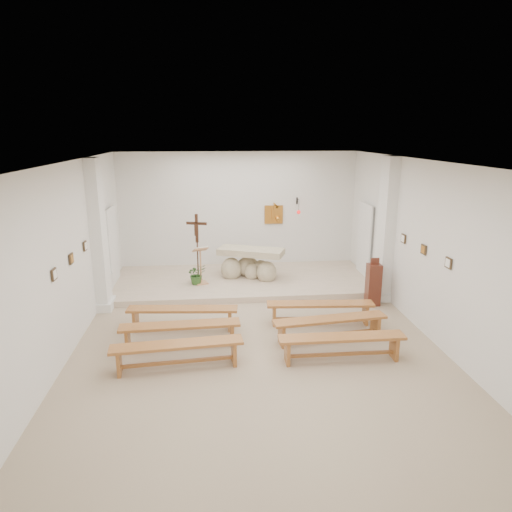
{
  "coord_description": "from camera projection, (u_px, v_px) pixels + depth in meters",
  "views": [
    {
      "loc": [
        -0.83,
        -8.4,
        4.02
      ],
      "look_at": [
        0.18,
        1.6,
        1.29
      ],
      "focal_mm": 32.0,
      "sensor_mm": 36.0,
      "label": 1
    }
  ],
  "objects": [
    {
      "name": "station_frame_right_rear",
      "position": [
        403.0,
        238.0,
        10.23
      ],
      "size": [
        0.03,
        0.2,
        0.2
      ],
      "primitive_type": "cube",
      "color": "#3F2E1B",
      "rests_on": "wall_right"
    },
    {
      "name": "bench_right_front",
      "position": [
        320.0,
        308.0,
        9.82
      ],
      "size": [
        2.32,
        0.54,
        0.49
      ],
      "rotation": [
        0.0,
        0.0,
        -0.08
      ],
      "color": "#A86A30",
      "rests_on": "ground"
    },
    {
      "name": "altar",
      "position": [
        250.0,
        265.0,
        12.5
      ],
      "size": [
        1.89,
        1.28,
        0.91
      ],
      "rotation": [
        0.0,
        0.0,
        -0.38
      ],
      "color": "beige",
      "rests_on": "sanctuary_platform"
    },
    {
      "name": "bench_right_third",
      "position": [
        342.0,
        342.0,
        8.23
      ],
      "size": [
        2.3,
        0.38,
        0.49
      ],
      "rotation": [
        0.0,
        0.0,
        -0.01
      ],
      "color": "#A86A30",
      "rests_on": "ground"
    },
    {
      "name": "sanctuary_platform",
      "position": [
        243.0,
        281.0,
        12.54
      ],
      "size": [
        6.98,
        3.0,
        0.15
      ],
      "primitive_type": "cube",
      "color": "beige",
      "rests_on": "ground"
    },
    {
      "name": "ceiling",
      "position": [
        255.0,
        163.0,
        8.28
      ],
      "size": [
        7.0,
        10.0,
        0.02
      ],
      "primitive_type": "cube",
      "color": "silver",
      "rests_on": "wall_back"
    },
    {
      "name": "station_frame_right_front",
      "position": [
        448.0,
        263.0,
        8.31
      ],
      "size": [
        0.03,
        0.2,
        0.2
      ],
      "primitive_type": "cube",
      "color": "#3F2E1B",
      "rests_on": "wall_right"
    },
    {
      "name": "wall_left",
      "position": [
        67.0,
        260.0,
        8.4
      ],
      "size": [
        0.02,
        10.0,
        3.5
      ],
      "primitive_type": "cube",
      "color": "silver",
      "rests_on": "ground"
    },
    {
      "name": "wall_back",
      "position": [
        239.0,
        212.0,
        13.53
      ],
      "size": [
        7.0,
        0.02,
        3.5
      ],
      "primitive_type": "cube",
      "color": "silver",
      "rests_on": "ground"
    },
    {
      "name": "potted_plant",
      "position": [
        197.0,
        274.0,
        11.99
      ],
      "size": [
        0.6,
        0.57,
        0.54
      ],
      "primitive_type": "imported",
      "rotation": [
        0.0,
        0.0,
        0.38
      ],
      "color": "#2E5923",
      "rests_on": "sanctuary_platform"
    },
    {
      "name": "station_frame_right_mid",
      "position": [
        424.0,
        249.0,
        9.27
      ],
      "size": [
        0.03,
        0.2,
        0.2
      ],
      "primitive_type": "cube",
      "color": "#3F2E1B",
      "rests_on": "wall_right"
    },
    {
      "name": "gold_wall_relief",
      "position": [
        274.0,
        215.0,
        13.63
      ],
      "size": [
        0.55,
        0.04,
        0.55
      ],
      "primitive_type": "cube",
      "color": "orange",
      "rests_on": "wall_back"
    },
    {
      "name": "lectern",
      "position": [
        201.0,
        265.0,
        11.95
      ],
      "size": [
        0.44,
        0.4,
        1.03
      ],
      "rotation": [
        0.0,
        0.0,
        0.34
      ],
      "color": "tan",
      "rests_on": "sanctuary_platform"
    },
    {
      "name": "bench_left_second",
      "position": [
        180.0,
        330.0,
        8.74
      ],
      "size": [
        2.31,
        0.45,
        0.49
      ],
      "rotation": [
        0.0,
        0.0,
        0.04
      ],
      "color": "#A86A30",
      "rests_on": "ground"
    },
    {
      "name": "pilaster_right",
      "position": [
        386.0,
        230.0,
        10.99
      ],
      "size": [
        0.26,
        0.55,
        3.5
      ],
      "primitive_type": "cube",
      "color": "white",
      "rests_on": "ground"
    },
    {
      "name": "radiator_left",
      "position": [
        108.0,
        288.0,
        11.39
      ],
      "size": [
        0.1,
        0.85,
        0.52
      ],
      "primitive_type": "cube",
      "color": "silver",
      "rests_on": "ground"
    },
    {
      "name": "bench_right_second",
      "position": [
        330.0,
        324.0,
        9.02
      ],
      "size": [
        2.32,
        0.64,
        0.49
      ],
      "rotation": [
        0.0,
        0.0,
        0.12
      ],
      "color": "#A86A30",
      "rests_on": "ground"
    },
    {
      "name": "bench_left_front",
      "position": [
        183.0,
        313.0,
        9.54
      ],
      "size": [
        2.32,
        0.58,
        0.49
      ],
      "rotation": [
        0.0,
        0.0,
        -0.09
      ],
      "color": "#A86A30",
      "rests_on": "ground"
    },
    {
      "name": "sanctuary_lamp",
      "position": [
        298.0,
        210.0,
        13.41
      ],
      "size": [
        0.11,
        0.36,
        0.44
      ],
      "color": "black",
      "rests_on": "wall_back"
    },
    {
      "name": "pilaster_left",
      "position": [
        99.0,
        236.0,
        10.33
      ],
      "size": [
        0.26,
        0.55,
        3.5
      ],
      "primitive_type": "cube",
      "color": "white",
      "rests_on": "ground"
    },
    {
      "name": "donation_pedestal",
      "position": [
        373.0,
        284.0,
        10.9
      ],
      "size": [
        0.32,
        0.32,
        1.17
      ],
      "rotation": [
        0.0,
        0.0,
        -0.03
      ],
      "color": "#502417",
      "rests_on": "ground"
    },
    {
      "name": "wall_right",
      "position": [
        429.0,
        250.0,
        9.08
      ],
      "size": [
        0.02,
        10.0,
        3.5
      ],
      "primitive_type": "cube",
      "color": "silver",
      "rests_on": "ground"
    },
    {
      "name": "station_frame_left_rear",
      "position": [
        85.0,
        246.0,
        9.56
      ],
      "size": [
        0.03,
        0.2,
        0.2
      ],
      "primitive_type": "cube",
      "color": "#3F2E1B",
      "rests_on": "wall_left"
    },
    {
      "name": "station_frame_left_front",
      "position": [
        54.0,
        274.0,
        7.64
      ],
      "size": [
        0.03,
        0.2,
        0.2
      ],
      "primitive_type": "cube",
      "color": "#3F2E1B",
      "rests_on": "wall_left"
    },
    {
      "name": "bench_left_third",
      "position": [
        177.0,
        350.0,
        7.94
      ],
      "size": [
        2.32,
        0.57,
        0.49
      ],
      "rotation": [
        0.0,
        0.0,
        0.09
      ],
      "color": "#A86A30",
      "rests_on": "ground"
    },
    {
      "name": "crucifix_stand",
      "position": [
        197.0,
        243.0,
        11.98
      ],
      "size": [
        0.54,
        0.24,
        1.83
      ],
      "rotation": [
        0.0,
        0.0,
        -0.31
      ],
      "color": "#381E11",
      "rests_on": "sanctuary_platform"
    },
    {
      "name": "radiator_right",
      "position": [
        374.0,
        279.0,
        12.05
      ],
      "size": [
        0.1,
        0.85,
        0.52
      ],
      "primitive_type": "cube",
      "color": "silver",
      "rests_on": "ground"
    },
    {
      "name": "station_frame_left_mid",
      "position": [
        71.0,
        259.0,
        8.6
      ],
      "size": [
        0.03,
        0.2,
        0.2
      ],
      "primitive_type": "cube",
      "color": "#3F2E1B",
      "rests_on": "wall_left"
    },
    {
      "name": "ground",
      "position": [
        255.0,
        339.0,
        9.2
      ],
      "size": [
        7.0,
        10.0,
        0.0
      ],
      "primitive_type": "cube",
      "color": "tan",
      "rests_on": "ground"
    }
  ]
}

